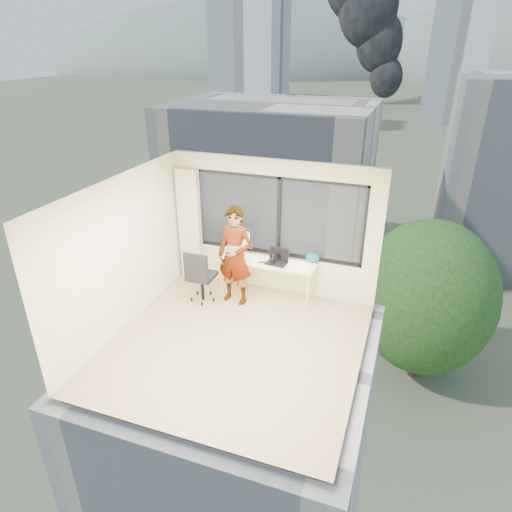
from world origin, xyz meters
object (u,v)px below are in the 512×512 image
at_px(chair, 202,274).
at_px(handbag, 313,257).
at_px(laptop, 276,258).
at_px(desk, 268,278).
at_px(person, 235,256).
at_px(game_console, 233,248).
at_px(monitor, 239,241).

xyz_separation_m(chair, handbag, (1.92, 0.78, 0.31)).
xyz_separation_m(chair, laptop, (1.30, 0.51, 0.33)).
bearing_deg(chair, handbag, 20.65).
bearing_deg(handbag, desk, -174.46).
xyz_separation_m(chair, person, (0.61, 0.18, 0.40)).
distance_m(laptop, handbag, 0.67).
height_order(laptop, handbag, laptop).
relative_size(person, game_console, 6.69).
height_order(person, handbag, person).
bearing_deg(person, game_console, 123.01).
bearing_deg(desk, laptop, -16.00).
height_order(game_console, handbag, handbag).
relative_size(desk, game_console, 6.42).
bearing_deg(monitor, desk, 5.65).
height_order(person, monitor, person).
relative_size(desk, chair, 1.67).
relative_size(monitor, handbag, 2.26).
xyz_separation_m(chair, monitor, (0.51, 0.62, 0.50)).
bearing_deg(chair, desk, 25.13).
xyz_separation_m(game_console, laptop, (0.98, -0.28, 0.09)).
relative_size(monitor, game_console, 2.07).
bearing_deg(person, desk, 43.71).
bearing_deg(desk, monitor, 174.52).
relative_size(desk, person, 0.96).
xyz_separation_m(person, game_console, (-0.29, 0.61, -0.15)).
xyz_separation_m(person, monitor, (-0.10, 0.43, 0.10)).
bearing_deg(laptop, chair, -152.62).
bearing_deg(desk, chair, -153.35).
relative_size(game_console, laptop, 0.70).
distance_m(desk, monitor, 0.90).
height_order(desk, chair, chair).
bearing_deg(laptop, game_console, 170.05).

